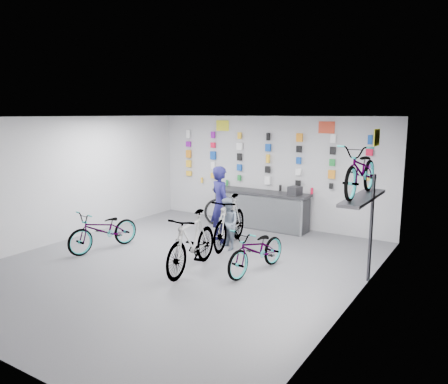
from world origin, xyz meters
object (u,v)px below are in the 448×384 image
Objects in this scene: bike_left at (104,230)px; clerk at (221,204)px; customer at (227,224)px; counter at (261,210)px; bike_right at (257,250)px; bike_center at (192,242)px; bike_service at (230,221)px.

clerk reaches higher than bike_left.
customer is (0.47, -0.46, -0.33)m from clerk.
clerk is (-0.22, -1.66, 0.43)m from counter.
customer reaches higher than bike_right.
bike_service is (-0.22, 1.78, 0.01)m from bike_center.
clerk is at bearing 167.07° from customer.
clerk is 1.55× the size of customer.
bike_center is 1.64× the size of customer.
bike_left is 2.77m from clerk.
clerk is (-0.40, 0.23, 0.33)m from bike_service.
customer is at bearing 166.88° from clerk.
bike_service is at bearing 47.38° from bike_left.
bike_right is 1.59m from customer.
counter is 1.90m from bike_service.
clerk is at bearing 139.19° from bike_service.
bike_center is at bearing 138.29° from clerk.
clerk is at bearing 99.17° from bike_center.
bike_center reaches higher than counter.
counter reaches higher than bike_left.
bike_left is at bearing -162.58° from bike_right.
clerk reaches higher than bike_right.
clerk is at bearing -97.71° from counter.
bike_left is at bearing 171.65° from bike_center.
clerk reaches higher than bike_service.
bike_center is at bearing -53.27° from customer.
bike_center reaches higher than bike_left.
bike_right is (1.52, -3.07, -0.03)m from counter.
clerk is (-0.62, 2.01, 0.33)m from bike_center.
bike_center is 1.28m from bike_right.
bike_left is at bearing 78.08° from clerk.
bike_right is at bearing -5.37° from customer.
bike_left is 3.66m from bike_right.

